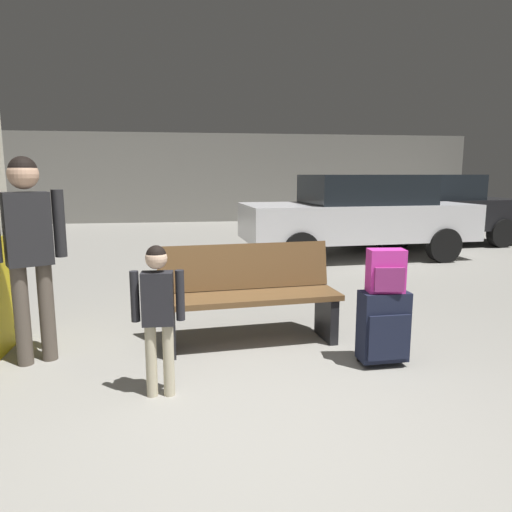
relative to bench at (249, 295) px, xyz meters
The scene contains 9 objects.
ground_plane 2.46m from the bench, 92.73° to the left, with size 18.00×18.00×0.10m, color gray.
garage_back_wall 11.31m from the bench, 90.58° to the left, with size 18.00×0.12×2.80m, color slate.
bench is the anchor object (origin of this frame).
suitcase 1.21m from the bench, 34.12° to the right, with size 0.39×0.24×0.60m.
backpack_bright 1.24m from the bench, 34.16° to the right, with size 0.29×0.21×0.34m.
child 1.23m from the bench, 127.90° to the right, with size 0.36×0.21×1.06m.
adult 1.88m from the bench, behind, with size 0.52×0.32×1.66m.
parked_car_side 7.16m from the bench, 50.41° to the left, with size 4.28×2.19×1.51m.
parked_car_near 4.92m from the bench, 58.49° to the left, with size 4.20×2.00×1.51m.
Camera 1 is at (-0.42, -2.50, 1.52)m, focal length 33.07 mm.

